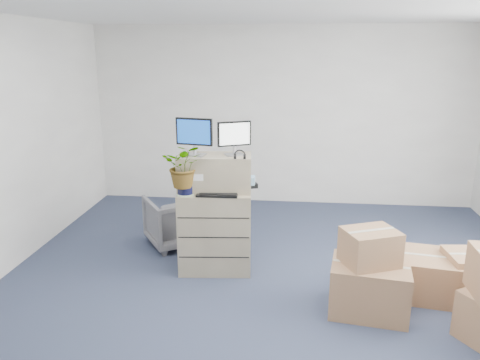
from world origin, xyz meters
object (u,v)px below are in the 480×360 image
(water_bottle, at_px, (219,180))
(office_chair, at_px, (176,218))
(monitor_right, at_px, (234,136))
(keyboard, at_px, (217,194))
(potted_plant, at_px, (185,171))
(monitor_left, at_px, (194,135))
(filing_cabinet_lower, at_px, (215,231))

(water_bottle, bearing_deg, office_chair, 138.29)
(monitor_right, xyz_separation_m, water_bottle, (-0.18, 0.00, -0.49))
(water_bottle, relative_size, office_chair, 0.32)
(keyboard, distance_m, office_chair, 1.19)
(keyboard, xyz_separation_m, potted_plant, (-0.34, -0.01, 0.25))
(office_chair, bearing_deg, potted_plant, 78.45)
(office_chair, bearing_deg, keyboard, 96.67)
(monitor_right, height_order, potted_plant, monitor_right)
(monitor_left, xyz_separation_m, monitor_right, (0.42, 0.06, -0.02))
(monitor_right, height_order, keyboard, monitor_right)
(filing_cabinet_lower, bearing_deg, water_bottle, 56.81)
(monitor_left, bearing_deg, filing_cabinet_lower, 9.74)
(filing_cabinet_lower, relative_size, potted_plant, 1.88)
(keyboard, bearing_deg, monitor_right, 51.08)
(potted_plant, bearing_deg, keyboard, 1.34)
(filing_cabinet_lower, height_order, water_bottle, water_bottle)
(monitor_left, bearing_deg, keyboard, -19.04)
(monitor_right, relative_size, potted_plant, 0.74)
(monitor_left, distance_m, monitor_right, 0.43)
(monitor_left, distance_m, keyboard, 0.68)
(monitor_right, distance_m, office_chair, 1.55)
(water_bottle, xyz_separation_m, potted_plant, (-0.33, -0.22, 0.14))
(office_chair, bearing_deg, filing_cabinet_lower, 100.20)
(water_bottle, relative_size, potted_plant, 0.46)
(monitor_left, height_order, potted_plant, monitor_left)
(monitor_left, bearing_deg, water_bottle, 25.09)
(monitor_right, bearing_deg, filing_cabinet_lower, 171.36)
(monitor_right, relative_size, office_chair, 0.52)
(monitor_left, distance_m, water_bottle, 0.57)
(potted_plant, bearing_deg, filing_cabinet_lower, 28.16)
(filing_cabinet_lower, xyz_separation_m, monitor_left, (-0.21, 0.00, 1.09))
(filing_cabinet_lower, height_order, office_chair, filing_cabinet_lower)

